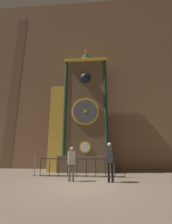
# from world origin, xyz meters

# --- Properties ---
(ground_plane) EXTENTS (28.00, 28.00, 0.00)m
(ground_plane) POSITION_xyz_m (0.00, 0.00, 0.00)
(ground_plane) COLOR brown
(cathedral_back_wall) EXTENTS (24.00, 0.32, 15.84)m
(cathedral_back_wall) POSITION_xyz_m (-0.09, 5.30, 7.91)
(cathedral_back_wall) COLOR #846047
(cathedral_back_wall) RESTS_ON ground_plane
(clock_tower) EXTENTS (4.48, 1.84, 9.57)m
(clock_tower) POSITION_xyz_m (-0.46, 4.07, 4.06)
(clock_tower) COLOR brown
(clock_tower) RESTS_ON ground_plane
(railing_fence) EXTENTS (4.74, 0.05, 0.99)m
(railing_fence) POSITION_xyz_m (-0.21, 1.97, 0.55)
(railing_fence) COLOR black
(railing_fence) RESTS_ON ground_plane
(visitor_near) EXTENTS (0.39, 0.32, 1.61)m
(visitor_near) POSITION_xyz_m (-0.60, 0.81, 0.97)
(visitor_near) COLOR #58554F
(visitor_near) RESTS_ON ground_plane
(visitor_far) EXTENTS (0.39, 0.32, 1.81)m
(visitor_far) POSITION_xyz_m (1.27, 0.73, 1.09)
(visitor_far) COLOR black
(visitor_far) RESTS_ON ground_plane
(stanchion_post) EXTENTS (0.28, 0.28, 1.06)m
(stanchion_post) POSITION_xyz_m (-3.02, 2.22, 0.35)
(stanchion_post) COLOR gray
(stanchion_post) RESTS_ON ground_plane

